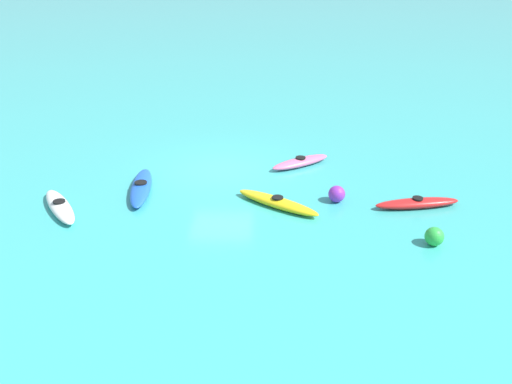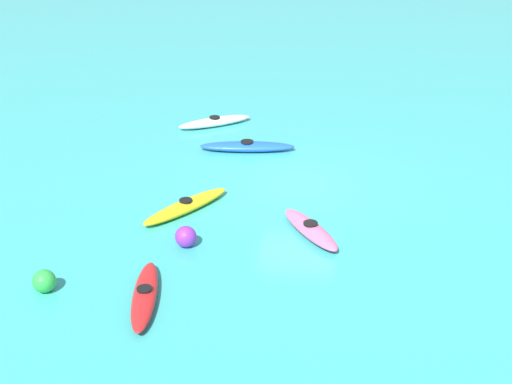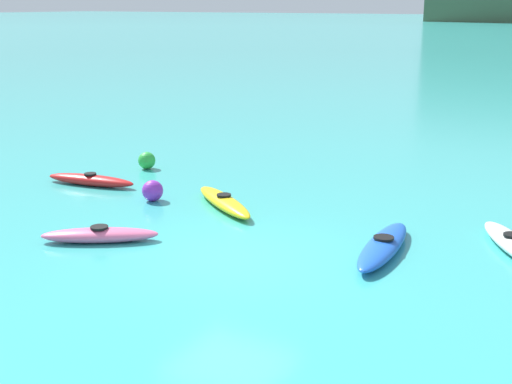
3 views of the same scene
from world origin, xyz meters
TOP-DOWN VIEW (x-y plane):
  - ground_plane at (0.00, 0.00)m, footprint 600.00×600.00m
  - kayak_pink at (-3.13, -0.58)m, footprint 2.54×2.02m
  - kayak_red at (-6.91, 3.02)m, footprint 2.97×1.08m
  - kayak_yellow at (-2.23, 3.14)m, footprint 2.99×2.31m
  - kayak_blue at (2.64, 2.08)m, footprint 1.11×3.41m
  - kayak_white at (4.99, 3.72)m, footprint 2.13×2.80m
  - buoy_green at (-6.84, 5.51)m, footprint 0.56×0.56m
  - buoy_purple at (-4.25, 2.66)m, footprint 0.58×0.58m

SIDE VIEW (x-z plane):
  - ground_plane at x=0.00m, z-range 0.00..0.00m
  - kayak_yellow at x=-2.23m, z-range -0.02..0.35m
  - kayak_red at x=-6.91m, z-range -0.02..0.35m
  - kayak_blue at x=2.64m, z-range -0.02..0.35m
  - kayak_white at x=4.99m, z-range -0.02..0.35m
  - kayak_pink at x=-3.13m, z-range -0.02..0.35m
  - buoy_green at x=-6.84m, z-range 0.00..0.56m
  - buoy_purple at x=-4.25m, z-range 0.00..0.58m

